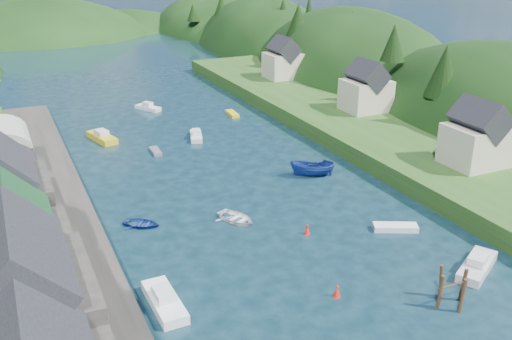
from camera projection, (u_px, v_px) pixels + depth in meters
name	position (u px, v px, depth m)	size (l,w,h in m)	color
ground	(194.00, 145.00, 84.70)	(600.00, 600.00, 0.00)	black
hillside_right	(351.00, 114.00, 126.12)	(36.00, 245.56, 48.00)	black
far_hills	(78.00, 65.00, 193.53)	(103.00, 68.00, 44.00)	black
hill_trees	(160.00, 54.00, 92.75)	(91.05, 149.33, 12.39)	black
quay_left	(46.00, 276.00, 49.69)	(12.00, 110.00, 2.00)	#2D2B28
quayside_buildings	(22.00, 308.00, 35.19)	(8.00, 35.84, 12.90)	#2D2B28
boat_sheds	(2.00, 163.00, 63.30)	(7.00, 21.00, 7.50)	#2D2D30
terrace_right	(373.00, 134.00, 85.64)	(16.00, 120.00, 2.40)	#234719
right_bank_cottages	(360.00, 90.00, 92.09)	(9.00, 59.24, 8.41)	beige
piling_cluster_far	(451.00, 291.00, 47.11)	(2.90, 2.74, 3.64)	#382314
channel_buoy_near	(337.00, 291.00, 48.43)	(0.70, 0.70, 1.10)	red
channel_buoy_far	(307.00, 230.00, 58.73)	(0.70, 0.70, 1.10)	red
moored_boats	(260.00, 230.00, 58.36)	(33.07, 84.45, 2.27)	slate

